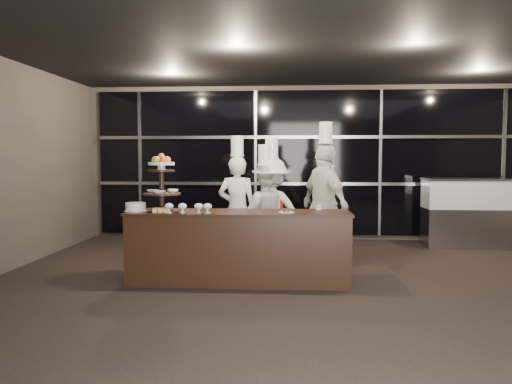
# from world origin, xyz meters

# --- Properties ---
(room) EXTENTS (10.00, 10.00, 10.00)m
(room) POSITION_xyz_m (0.00, 0.00, 1.50)
(room) COLOR black
(room) RESTS_ON ground
(window_wall) EXTENTS (8.60, 0.10, 2.80)m
(window_wall) POSITION_xyz_m (0.00, 4.94, 1.50)
(window_wall) COLOR black
(window_wall) RESTS_ON ground
(buffet_counter) EXTENTS (2.84, 0.74, 0.92)m
(buffet_counter) POSITION_xyz_m (-1.18, 1.51, 0.47)
(buffet_counter) COLOR black
(buffet_counter) RESTS_ON ground
(display_stand) EXTENTS (0.48, 0.48, 0.74)m
(display_stand) POSITION_xyz_m (-2.18, 1.51, 1.34)
(display_stand) COLOR black
(display_stand) RESTS_ON buffet_counter
(compotes) EXTENTS (0.59, 0.11, 0.12)m
(compotes) POSITION_xyz_m (-1.78, 1.29, 1.00)
(compotes) COLOR silver
(compotes) RESTS_ON buffet_counter
(layer_cake) EXTENTS (0.30, 0.30, 0.11)m
(layer_cake) POSITION_xyz_m (-2.51, 1.46, 0.97)
(layer_cake) COLOR white
(layer_cake) RESTS_ON buffet_counter
(pastry_squares) EXTENTS (0.19, 0.13, 0.05)m
(pastry_squares) POSITION_xyz_m (-2.15, 1.34, 0.95)
(pastry_squares) COLOR #EDC774
(pastry_squares) RESTS_ON buffet_counter
(small_plate) EXTENTS (0.20, 0.20, 0.05)m
(small_plate) POSITION_xyz_m (-0.58, 1.41, 0.94)
(small_plate) COLOR white
(small_plate) RESTS_ON buffet_counter
(chef_cup) EXTENTS (0.08, 0.08, 0.07)m
(chef_cup) POSITION_xyz_m (-0.15, 1.76, 0.96)
(chef_cup) COLOR white
(chef_cup) RESTS_ON buffet_counter
(display_case) EXTENTS (1.45, 0.63, 1.24)m
(display_case) POSITION_xyz_m (2.61, 4.30, 0.69)
(display_case) COLOR #A5A5AA
(display_case) RESTS_ON ground
(chef_a) EXTENTS (0.65, 0.48, 1.93)m
(chef_a) POSITION_xyz_m (-1.33, 2.69, 0.85)
(chef_a) COLOR white
(chef_a) RESTS_ON ground
(chef_b) EXTENTS (0.73, 0.57, 1.80)m
(chef_b) POSITION_xyz_m (-0.90, 2.52, 0.77)
(chef_b) COLOR silver
(chef_b) RESTS_ON ground
(chef_c) EXTENTS (1.07, 0.66, 1.90)m
(chef_c) POSITION_xyz_m (-0.80, 2.61, 0.81)
(chef_c) COLOR silver
(chef_c) RESTS_ON ground
(chef_d) EXTENTS (0.90, 1.15, 2.12)m
(chef_d) POSITION_xyz_m (-0.02, 2.48, 0.92)
(chef_d) COLOR white
(chef_d) RESTS_ON ground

